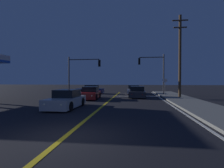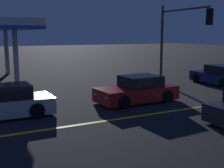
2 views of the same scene
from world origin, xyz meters
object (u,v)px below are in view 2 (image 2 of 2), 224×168
at_px(car_mid_block_silver, 1,103).
at_px(traffic_signal_far_left, 178,31).
at_px(car_distant_tail_red, 137,91).
at_px(car_lead_oncoming_navy, 220,76).

height_order(car_mid_block_silver, traffic_signal_far_left, traffic_signal_far_left).
relative_size(car_distant_tail_red, traffic_signal_far_left, 0.80).
height_order(car_mid_block_silver, car_distant_tail_red, same).
relative_size(car_distant_tail_red, car_lead_oncoming_navy, 1.00).
bearing_deg(car_lead_oncoming_navy, car_distant_tail_red, -163.71).
bearing_deg(car_lead_oncoming_navy, traffic_signal_far_left, 172.74).
distance_m(car_distant_tail_red, car_lead_oncoming_navy, 8.09).
relative_size(car_lead_oncoming_navy, traffic_signal_far_left, 0.79).
height_order(car_distant_tail_red, traffic_signal_far_left, traffic_signal_far_left).
xyz_separation_m(car_distant_tail_red, car_lead_oncoming_navy, (-1.93, 7.85, -0.00)).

